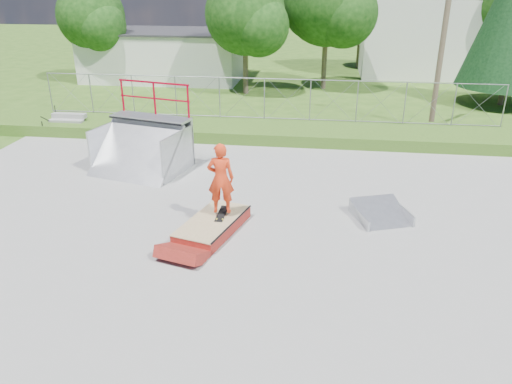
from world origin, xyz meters
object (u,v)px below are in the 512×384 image
grind_box (213,226)px  skater (221,181)px  flat_bank_ramp (381,213)px  quarter_pipe (138,131)px

grind_box → skater: size_ratio=1.37×
flat_bank_ramp → grind_box: bearing=176.8°
grind_box → skater: bearing=70.6°
grind_box → quarter_pipe: size_ratio=0.90×
skater → grind_box: bearing=48.5°
flat_bank_ramp → skater: bearing=174.0°
grind_box → flat_bank_ramp: (4.53, 1.34, 0.03)m
grind_box → flat_bank_ramp: flat_bank_ramp is taller
quarter_pipe → skater: 5.31m
grind_box → flat_bank_ramp: bearing=31.7°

